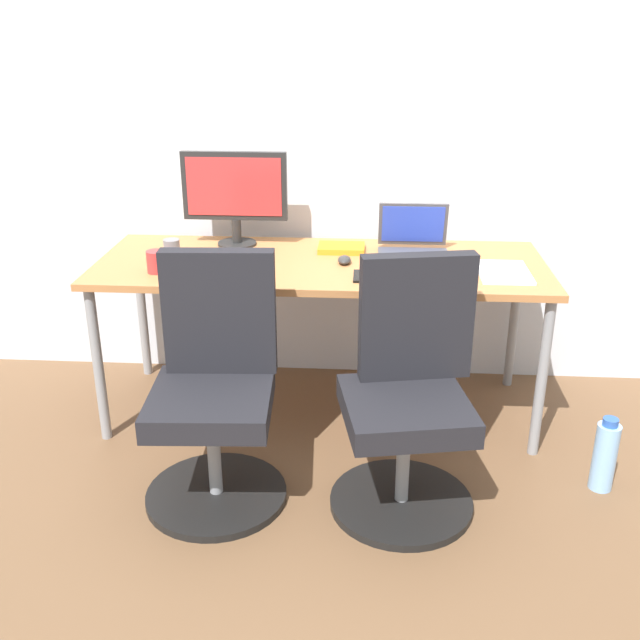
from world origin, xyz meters
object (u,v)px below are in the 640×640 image
(office_chair_right, at_px, (408,399))
(desktop_monitor, at_px, (235,192))
(water_bottle_on_floor, at_px, (605,455))
(coffee_mug, at_px, (156,262))
(office_chair_left, at_px, (215,393))
(open_laptop, at_px, (413,243))

(office_chair_right, relative_size, desktop_monitor, 1.96)
(water_bottle_on_floor, relative_size, coffee_mug, 3.37)
(office_chair_right, bearing_deg, desktop_monitor, 131.12)
(office_chair_right, height_order, desktop_monitor, desktop_monitor)
(office_chair_left, bearing_deg, water_bottle_on_floor, 4.08)
(office_chair_right, distance_m, desktop_monitor, 1.30)
(office_chair_left, bearing_deg, office_chair_right, -0.08)
(office_chair_left, height_order, open_laptop, open_laptop)
(desktop_monitor, bearing_deg, water_bottle_on_floor, -26.71)
(open_laptop, bearing_deg, desktop_monitor, 172.86)
(water_bottle_on_floor, bearing_deg, office_chair_right, -172.11)
(office_chair_right, distance_m, water_bottle_on_floor, 0.83)
(desktop_monitor, height_order, open_laptop, desktop_monitor)
(water_bottle_on_floor, xyz_separation_m, desktop_monitor, (-1.55, 0.78, 0.84))
(water_bottle_on_floor, distance_m, open_laptop, 1.19)
(office_chair_left, relative_size, desktop_monitor, 1.96)
(office_chair_left, relative_size, water_bottle_on_floor, 3.03)
(open_laptop, bearing_deg, office_chair_right, -92.86)
(open_laptop, bearing_deg, coffee_mug, -163.58)
(office_chair_right, xyz_separation_m, open_laptop, (0.04, 0.79, 0.36))
(office_chair_left, xyz_separation_m, coffee_mug, (-0.32, 0.47, 0.36))
(desktop_monitor, bearing_deg, open_laptop, -7.14)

